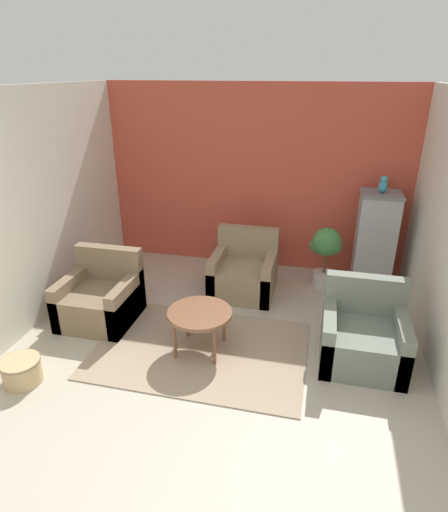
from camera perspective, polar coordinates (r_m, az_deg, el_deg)
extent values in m
plane|color=#B2A893|center=(3.58, -7.59, -25.49)|extent=(20.00, 20.00, 0.00)
cube|color=#C64C38|center=(6.12, 4.13, 10.20)|extent=(4.34, 0.06, 2.56)
cube|color=beige|center=(5.25, -23.50, 6.01)|extent=(0.06, 3.70, 2.56)
cube|color=gray|center=(4.59, -3.13, -12.30)|extent=(2.18, 1.50, 0.01)
cylinder|color=brown|center=(4.35, -3.26, -7.62)|extent=(0.66, 0.66, 0.04)
cylinder|color=brown|center=(4.37, -6.58, -11.22)|extent=(0.04, 0.04, 0.42)
cylinder|color=brown|center=(4.27, -1.28, -12.01)|extent=(0.04, 0.04, 0.42)
cylinder|color=brown|center=(4.69, -4.90, -8.47)|extent=(0.04, 0.04, 0.42)
cylinder|color=brown|center=(4.59, 0.01, -9.12)|extent=(0.04, 0.04, 0.42)
cube|color=#7A664C|center=(5.17, -16.20, -6.35)|extent=(0.80, 0.78, 0.40)
cube|color=#7A664C|center=(5.23, -15.04, -0.85)|extent=(0.80, 0.14, 0.41)
cube|color=#7A664C|center=(5.30, -19.52, -5.14)|extent=(0.12, 0.78, 0.54)
cube|color=#7A664C|center=(4.98, -12.85, -6.19)|extent=(0.12, 0.78, 0.54)
cube|color=slate|center=(4.53, 17.93, -11.21)|extent=(0.80, 0.78, 0.40)
cube|color=slate|center=(4.60, 18.33, -4.83)|extent=(0.80, 0.14, 0.41)
cube|color=slate|center=(4.46, 13.65, -10.12)|extent=(0.12, 0.78, 0.54)
cube|color=slate|center=(4.54, 22.37, -10.75)|extent=(0.12, 0.78, 0.54)
cube|color=#8E7A5B|center=(5.56, 2.57, -3.09)|extent=(0.80, 0.78, 0.40)
cube|color=#8E7A5B|center=(5.69, 3.26, 1.94)|extent=(0.80, 0.14, 0.41)
cube|color=#8E7A5B|center=(5.60, -0.83, -2.08)|extent=(0.12, 0.78, 0.54)
cube|color=#8E7A5B|center=(5.48, 6.07, -2.78)|extent=(0.12, 0.78, 0.54)
cube|color=slate|center=(6.12, 18.68, -3.39)|extent=(0.51, 0.51, 0.09)
cube|color=#A8A8AD|center=(5.88, 19.48, 2.11)|extent=(0.48, 0.48, 1.18)
cube|color=slate|center=(5.70, 20.30, 7.76)|extent=(0.50, 0.50, 0.03)
ellipsoid|color=teal|center=(5.67, 20.43, 8.70)|extent=(0.10, 0.13, 0.16)
sphere|color=teal|center=(5.64, 20.58, 9.55)|extent=(0.09, 0.09, 0.09)
cone|color=gold|center=(5.60, 20.61, 9.39)|extent=(0.04, 0.04, 0.04)
cone|color=teal|center=(5.73, 20.36, 8.68)|extent=(0.05, 0.11, 0.14)
cylinder|color=beige|center=(5.94, 13.04, -2.96)|extent=(0.27, 0.27, 0.20)
cylinder|color=brown|center=(5.83, 13.27, -0.74)|extent=(0.03, 0.03, 0.30)
sphere|color=#427F42|center=(5.72, 13.53, 1.85)|extent=(0.38, 0.38, 0.38)
sphere|color=#427F42|center=(5.78, 12.45, 1.47)|extent=(0.23, 0.23, 0.23)
sphere|color=#427F42|center=(5.71, 14.42, 1.22)|extent=(0.21, 0.21, 0.21)
cylinder|color=tan|center=(4.53, -25.35, -13.71)|extent=(0.35, 0.35, 0.24)
cylinder|color=#957E57|center=(4.47, -25.59, -12.58)|extent=(0.36, 0.36, 0.02)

